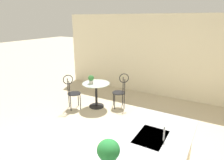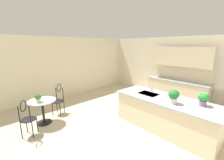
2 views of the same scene
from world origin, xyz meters
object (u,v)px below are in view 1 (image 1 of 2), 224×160
(potted_plant_counter_near, at_px, (108,153))
(chair_near_window, at_px, (121,89))
(potted_plant_on_table, at_px, (91,79))
(chair_by_island, at_px, (72,90))
(bistro_table, at_px, (96,93))

(potted_plant_counter_near, bearing_deg, chair_near_window, -154.79)
(chair_near_window, xyz_separation_m, potted_plant_counter_near, (3.29, 1.55, 0.55))
(potted_plant_counter_near, bearing_deg, potted_plant_on_table, -141.29)
(chair_by_island, xyz_separation_m, potted_plant_counter_near, (2.50, 2.72, 0.55))
(chair_near_window, bearing_deg, potted_plant_counter_near, 25.21)
(chair_near_window, bearing_deg, potted_plant_on_table, -61.11)
(potted_plant_on_table, bearing_deg, chair_near_window, 118.89)
(bistro_table, relative_size, potted_plant_on_table, 3.27)
(chair_near_window, xyz_separation_m, chair_by_island, (0.79, -1.17, 0.00))
(potted_plant_counter_near, bearing_deg, chair_by_island, -132.58)
(chair_by_island, relative_size, potted_plant_counter_near, 2.88)
(chair_by_island, height_order, potted_plant_on_table, chair_by_island)
(chair_near_window, relative_size, potted_plant_counter_near, 2.88)
(chair_near_window, height_order, potted_plant_counter_near, potted_plant_counter_near)
(potted_plant_on_table, bearing_deg, chair_by_island, -48.23)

